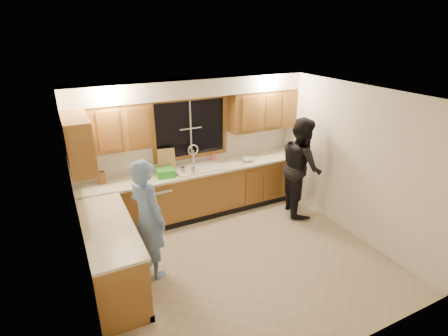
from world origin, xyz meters
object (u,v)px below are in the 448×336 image
object	(u,v)px
dish_crate	(165,173)
sink	(198,171)
dishwasher	(154,204)
soap_bottle	(214,157)
woman	(301,166)
knife_block	(101,178)
bowl	(248,159)
man	(148,219)
stove	(119,281)

from	to	relation	value
dish_crate	sink	bearing A→B (deg)	7.12
dishwasher	soap_bottle	world-z (taller)	soap_bottle
dishwasher	woman	size ratio (longest dim) A/B	0.45
knife_block	soap_bottle	bearing A→B (deg)	-0.32
dish_crate	bowl	xyz separation A→B (m)	(1.64, 0.00, -0.04)
woman	dish_crate	xyz separation A→B (m)	(-2.37, 0.67, 0.07)
bowl	man	bearing A→B (deg)	-152.33
bowl	soap_bottle	bearing A→B (deg)	157.23
woman	soap_bottle	size ratio (longest dim) A/B	10.60
knife_block	bowl	size ratio (longest dim) A/B	0.90
dishwasher	bowl	size ratio (longest dim) A/B	3.58
knife_block	woman	bearing A→B (deg)	-16.57
dishwasher	woman	world-z (taller)	woman
dishwasher	dish_crate	size ratio (longest dim) A/B	2.85
sink	soap_bottle	size ratio (longest dim) A/B	4.97
sink	bowl	size ratio (longest dim) A/B	3.76
dishwasher	stove	size ratio (longest dim) A/B	0.91
dishwasher	soap_bottle	bearing A→B (deg)	8.88
sink	bowl	distance (m)	1.02
stove	man	distance (m)	0.88
stove	soap_bottle	xyz separation A→B (m)	(2.21, 2.01, 0.56)
man	bowl	bearing A→B (deg)	-84.46
sink	knife_block	xyz separation A→B (m)	(-1.65, 0.11, 0.16)
man	woman	size ratio (longest dim) A/B	0.95
knife_block	bowl	distance (m)	2.67
dishwasher	man	world-z (taller)	man
dishwasher	stove	distance (m)	2.04
man	dishwasher	bearing A→B (deg)	-40.25
woman	knife_block	xyz separation A→B (m)	(-3.39, 0.85, 0.10)
stove	bowl	bearing A→B (deg)	31.86
stove	soap_bottle	size ratio (longest dim) A/B	5.20
dishwasher	soap_bottle	distance (m)	1.40
man	soap_bottle	distance (m)	2.21
dishwasher	sink	bearing A→B (deg)	0.99
sink	stove	world-z (taller)	sink
sink	woman	world-z (taller)	woman
man	woman	distance (m)	3.05
soap_bottle	bowl	size ratio (longest dim) A/B	0.76
woman	dishwasher	bearing A→B (deg)	92.94
sink	man	bearing A→B (deg)	-134.82
dishwasher	bowl	distance (m)	1.94
stove	man	size ratio (longest dim) A/B	0.51
stove	woman	world-z (taller)	woman
sink	knife_block	size ratio (longest dim) A/B	4.19
stove	bowl	distance (m)	3.35
sink	woman	distance (m)	1.90
knife_block	dish_crate	xyz separation A→B (m)	(1.02, -0.18, -0.04)
dishwasher	man	xyz separation A→B (m)	(-0.41, -1.25, 0.46)
sink	soap_bottle	distance (m)	0.47
knife_block	dish_crate	world-z (taller)	knife_block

